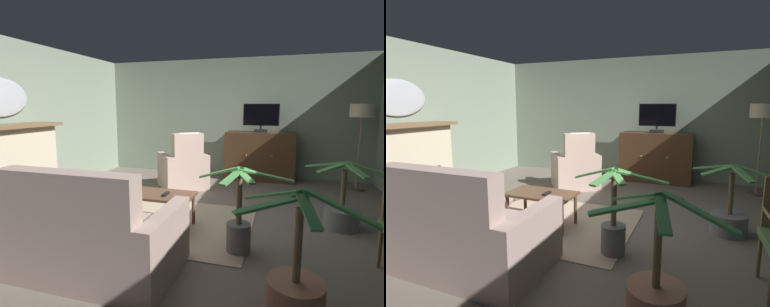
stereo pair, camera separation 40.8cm
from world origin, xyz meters
The scene contains 16 objects.
ground_plane centered at (0.00, 0.00, -0.02)m, with size 6.41×6.22×0.04m, color #665B51.
wall_back centered at (0.00, 2.86, 1.29)m, with size 6.41×0.10×2.58m, color gray.
wall_left centered at (-2.95, 0.00, 1.29)m, with size 0.10×6.22×2.58m, color gray.
rug_central centered at (-0.34, -0.30, 0.01)m, with size 2.27×1.77×0.01m, color tan.
fireplace centered at (-2.63, -0.44, 0.61)m, with size 0.83×1.44×1.29m.
tv_cabinet centered at (0.67, 2.51, 0.48)m, with size 1.42×0.57×1.01m.
television centered at (0.67, 2.46, 1.33)m, with size 0.72×0.20×0.59m.
coffee_table centered at (-0.35, -0.46, 0.39)m, with size 0.88×0.52×0.44m.
tv_remote centered at (-0.26, -0.49, 0.45)m, with size 0.17×0.05×0.02m, color black.
sofa_floral centered at (-0.54, -1.64, 0.33)m, with size 1.55×0.95×1.03m.
armchair_in_far_corner centered at (-0.67, 1.43, 0.35)m, with size 1.13×1.13×1.09m.
potted_plant_leafy_by_curtain centered at (1.27, -1.65, 0.19)m, with size 0.99×0.84×0.97m.
potted_plant_small_fern_corner centered at (1.88, 0.18, 0.19)m, with size 0.93×0.82×0.87m.
potted_plant_tall_palm_by_window centered at (0.72, -0.84, 0.29)m, with size 0.99×0.75×0.93m.
cat centered at (-1.28, -0.03, 0.09)m, with size 0.19×0.72×0.18m.
floor_lamp centered at (2.46, 2.20, 1.36)m, with size 0.41×0.41×1.59m.
Camera 1 is at (1.13, -3.89, 1.55)m, focal length 28.11 mm.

